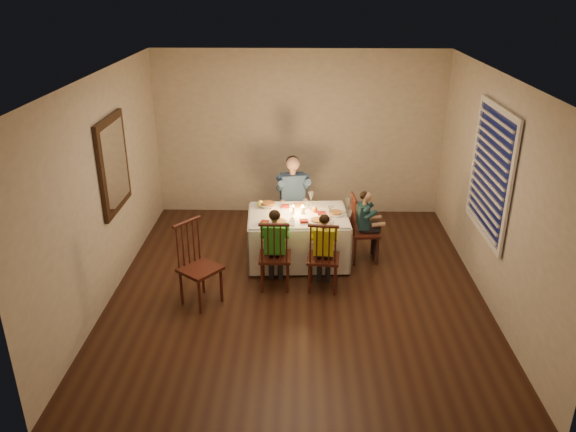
{
  "coord_description": "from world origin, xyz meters",
  "views": [
    {
      "loc": [
        0.03,
        -6.08,
        3.57
      ],
      "look_at": [
        -0.12,
        0.15,
        0.91
      ],
      "focal_mm": 35.0,
      "sensor_mm": 36.0,
      "label": 1
    }
  ],
  "objects_px": {
    "child_yellow": "(322,288)",
    "child_green": "(275,286)",
    "dining_table": "(298,228)",
    "chair_extra": "(202,302)",
    "child_teal": "(363,259)",
    "chair_near_right": "(322,288)",
    "chair_end": "(363,259)",
    "chair_near_left": "(275,286)",
    "adult": "(293,237)",
    "serving_bowl": "(268,205)",
    "chair_adult": "(293,237)"
  },
  "relations": [
    {
      "from": "chair_extra",
      "to": "child_yellow",
      "type": "height_order",
      "value": "chair_extra"
    },
    {
      "from": "dining_table",
      "to": "chair_adult",
      "type": "xyz_separation_m",
      "value": [
        -0.08,
        0.72,
        -0.49
      ]
    },
    {
      "from": "chair_near_right",
      "to": "child_green",
      "type": "height_order",
      "value": "child_green"
    },
    {
      "from": "chair_near_right",
      "to": "chair_extra",
      "type": "xyz_separation_m",
      "value": [
        -1.44,
        -0.38,
        0.0
      ]
    },
    {
      "from": "chair_near_left",
      "to": "chair_near_right",
      "type": "relative_size",
      "value": 1.0
    },
    {
      "from": "child_yellow",
      "to": "child_teal",
      "type": "height_order",
      "value": "child_yellow"
    },
    {
      "from": "dining_table",
      "to": "chair_near_left",
      "type": "relative_size",
      "value": 1.47
    },
    {
      "from": "serving_bowl",
      "to": "dining_table",
      "type": "bearing_deg",
      "value": -28.29
    },
    {
      "from": "chair_extra",
      "to": "chair_end",
      "type": "bearing_deg",
      "value": -21.79
    },
    {
      "from": "dining_table",
      "to": "adult",
      "type": "relative_size",
      "value": 1.1
    },
    {
      "from": "dining_table",
      "to": "child_green",
      "type": "distance_m",
      "value": 0.9
    },
    {
      "from": "chair_near_left",
      "to": "child_green",
      "type": "xyz_separation_m",
      "value": [
        0.0,
        0.0,
        0.0
      ]
    },
    {
      "from": "dining_table",
      "to": "child_green",
      "type": "relative_size",
      "value": 1.32
    },
    {
      "from": "chair_near_left",
      "to": "chair_extra",
      "type": "xyz_separation_m",
      "value": [
        -0.85,
        -0.4,
        0.0
      ]
    },
    {
      "from": "chair_near_left",
      "to": "child_teal",
      "type": "height_order",
      "value": "child_teal"
    },
    {
      "from": "child_green",
      "to": "serving_bowl",
      "type": "relative_size",
      "value": 4.73
    },
    {
      "from": "adult",
      "to": "serving_bowl",
      "type": "bearing_deg",
      "value": -133.04
    },
    {
      "from": "serving_bowl",
      "to": "chair_near_left",
      "type": "bearing_deg",
      "value": -81.68
    },
    {
      "from": "chair_near_right",
      "to": "adult",
      "type": "bearing_deg",
      "value": -69.13
    },
    {
      "from": "chair_end",
      "to": "chair_extra",
      "type": "distance_m",
      "value": 2.33
    },
    {
      "from": "chair_near_right",
      "to": "child_teal",
      "type": "height_order",
      "value": "child_teal"
    },
    {
      "from": "chair_end",
      "to": "child_teal",
      "type": "distance_m",
      "value": 0.0
    },
    {
      "from": "dining_table",
      "to": "child_yellow",
      "type": "xyz_separation_m",
      "value": [
        0.31,
        -0.73,
        -0.49
      ]
    },
    {
      "from": "dining_table",
      "to": "chair_extra",
      "type": "distance_m",
      "value": 1.65
    },
    {
      "from": "chair_near_right",
      "to": "chair_adult",
      "type": "bearing_deg",
      "value": -69.13
    },
    {
      "from": "chair_end",
      "to": "child_teal",
      "type": "relative_size",
      "value": 0.94
    },
    {
      "from": "child_yellow",
      "to": "dining_table",
      "type": "bearing_deg",
      "value": -61.07
    },
    {
      "from": "chair_extra",
      "to": "child_teal",
      "type": "height_order",
      "value": "chair_extra"
    },
    {
      "from": "child_yellow",
      "to": "child_green",
      "type": "bearing_deg",
      "value": 3.24
    },
    {
      "from": "child_teal",
      "to": "chair_adult",
      "type": "bearing_deg",
      "value": 50.23
    },
    {
      "from": "serving_bowl",
      "to": "chair_adult",
      "type": "bearing_deg",
      "value": 56.75
    },
    {
      "from": "chair_extra",
      "to": "serving_bowl",
      "type": "distance_m",
      "value": 1.67
    },
    {
      "from": "dining_table",
      "to": "chair_near_right",
      "type": "distance_m",
      "value": 0.94
    },
    {
      "from": "chair_adult",
      "to": "chair_end",
      "type": "height_order",
      "value": "same"
    },
    {
      "from": "child_green",
      "to": "chair_end",
      "type": "bearing_deg",
      "value": -147.44
    },
    {
      "from": "chair_near_left",
      "to": "chair_near_right",
      "type": "height_order",
      "value": "same"
    },
    {
      "from": "chair_end",
      "to": "child_green",
      "type": "distance_m",
      "value": 1.39
    },
    {
      "from": "chair_near_right",
      "to": "child_teal",
      "type": "xyz_separation_m",
      "value": [
        0.58,
        0.78,
        0.0
      ]
    },
    {
      "from": "chair_near_left",
      "to": "serving_bowl",
      "type": "xyz_separation_m",
      "value": [
        -0.14,
        0.93,
        0.71
      ]
    },
    {
      "from": "child_green",
      "to": "serving_bowl",
      "type": "distance_m",
      "value": 1.18
    },
    {
      "from": "child_green",
      "to": "child_teal",
      "type": "bearing_deg",
      "value": -147.44
    },
    {
      "from": "child_yellow",
      "to": "child_teal",
      "type": "xyz_separation_m",
      "value": [
        0.58,
        0.78,
        0.0
      ]
    },
    {
      "from": "chair_adult",
      "to": "child_green",
      "type": "distance_m",
      "value": 1.44
    },
    {
      "from": "chair_near_right",
      "to": "child_teal",
      "type": "relative_size",
      "value": 0.94
    },
    {
      "from": "chair_near_left",
      "to": "chair_near_right",
      "type": "xyz_separation_m",
      "value": [
        0.59,
        -0.02,
        0.0
      ]
    },
    {
      "from": "dining_table",
      "to": "chair_adult",
      "type": "distance_m",
      "value": 0.88
    },
    {
      "from": "chair_near_right",
      "to": "serving_bowl",
      "type": "bearing_deg",
      "value": -47.07
    },
    {
      "from": "chair_extra",
      "to": "child_yellow",
      "type": "relative_size",
      "value": 1.01
    },
    {
      "from": "chair_adult",
      "to": "child_yellow",
      "type": "distance_m",
      "value": 1.51
    },
    {
      "from": "chair_near_left",
      "to": "adult",
      "type": "distance_m",
      "value": 1.44
    }
  ]
}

